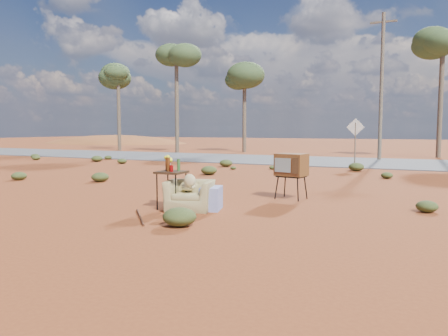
% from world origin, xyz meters
% --- Properties ---
extents(ground, '(140.00, 140.00, 0.00)m').
position_xyz_m(ground, '(0.00, 0.00, 0.00)').
color(ground, brown).
rests_on(ground, ground).
extents(highway, '(140.00, 7.00, 0.04)m').
position_xyz_m(highway, '(0.00, 15.00, 0.02)').
color(highway, '#565659').
rests_on(highway, ground).
extents(dirt_mound, '(26.00, 18.00, 2.00)m').
position_xyz_m(dirt_mound, '(-30.00, 34.00, 0.00)').
color(dirt_mound, '#9A4F25').
rests_on(dirt_mound, ground).
extents(armchair, '(1.24, 0.99, 0.84)m').
position_xyz_m(armchair, '(-0.01, -0.03, 0.39)').
color(armchair, '#9B8A54').
rests_on(armchair, ground).
extents(tv_unit, '(0.78, 0.67, 1.12)m').
position_xyz_m(tv_unit, '(1.46, 2.24, 0.83)').
color(tv_unit, black).
rests_on(tv_unit, ground).
extents(side_table, '(0.59, 0.59, 1.14)m').
position_xyz_m(side_table, '(-0.53, -0.10, 0.84)').
color(side_table, '#362113').
rests_on(side_table, ground).
extents(rusty_bar, '(1.03, 1.20, 0.04)m').
position_xyz_m(rusty_bar, '(-0.53, -1.23, 0.02)').
color(rusty_bar, '#522B15').
rests_on(rusty_bar, ground).
extents(road_sign, '(0.78, 0.06, 2.19)m').
position_xyz_m(road_sign, '(1.50, 12.00, 1.50)').
color(road_sign, brown).
rests_on(road_sign, ground).
extents(eucalyptus_far_left, '(3.20, 3.20, 7.10)m').
position_xyz_m(eucalyptus_far_left, '(-18.00, 20.00, 5.94)').
color(eucalyptus_far_left, brown).
rests_on(eucalyptus_far_left, ground).
extents(eucalyptus_left, '(3.20, 3.20, 8.10)m').
position_xyz_m(eucalyptus_left, '(-12.00, 19.00, 6.92)').
color(eucalyptus_left, brown).
rests_on(eucalyptus_left, ground).
extents(eucalyptus_near_left, '(3.20, 3.20, 6.60)m').
position_xyz_m(eucalyptus_near_left, '(-8.00, 22.00, 5.45)').
color(eucalyptus_near_left, brown).
rests_on(eucalyptus_near_left, ground).
extents(eucalyptus_center, '(3.20, 3.20, 7.60)m').
position_xyz_m(eucalyptus_center, '(5.00, 21.00, 6.43)').
color(eucalyptus_center, brown).
rests_on(eucalyptus_center, ground).
extents(utility_pole_center, '(1.40, 0.20, 8.00)m').
position_xyz_m(utility_pole_center, '(2.00, 17.50, 4.15)').
color(utility_pole_center, brown).
rests_on(utility_pole_center, ground).
extents(scrub_patch, '(17.49, 8.07, 0.33)m').
position_xyz_m(scrub_patch, '(-0.82, 4.41, 0.14)').
color(scrub_patch, '#424B21').
rests_on(scrub_patch, ground).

